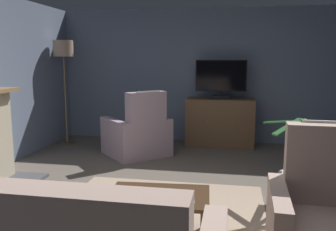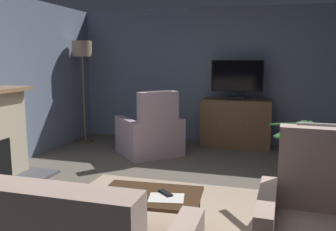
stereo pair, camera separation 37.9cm
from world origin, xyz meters
TOP-DOWN VIEW (x-y plane):
  - ground_plane at (0.00, 0.00)m, footprint 5.89×7.53m
  - wall_back at (0.00, 3.51)m, footprint 5.89×0.10m
  - rug_central at (-0.02, 0.03)m, footprint 2.21×1.90m
  - tv_cabinet at (0.49, 3.16)m, footprint 1.25×0.57m
  - television at (0.49, 3.11)m, footprint 0.92×0.20m
  - coffee_table at (0.09, -0.51)m, footprint 0.93×0.64m
  - tv_remote at (0.23, -0.48)m, footprint 0.16×0.15m
  - folded_newspaper at (0.26, -0.56)m, footprint 0.34×0.27m
  - armchair_by_fireplace at (-0.84, 2.20)m, footprint 1.27×1.27m
  - potted_plant_small_fern_corner at (1.45, 0.57)m, footprint 0.82×0.87m
  - cat at (-1.10, -0.01)m, footprint 0.74×0.21m
  - floor_lamp at (-2.39, 2.77)m, footprint 0.37×0.37m

SIDE VIEW (x-z plane):
  - ground_plane at x=0.00m, z-range -0.04..0.00m
  - rug_central at x=-0.02m, z-range 0.00..0.01m
  - cat at x=-1.10m, z-range -0.01..0.20m
  - potted_plant_small_fern_corner at x=1.45m, z-range -0.27..0.70m
  - armchair_by_fireplace at x=-0.84m, z-range -0.22..0.90m
  - coffee_table at x=0.09m, z-range 0.16..0.58m
  - tv_cabinet at x=0.49m, z-range -0.02..0.86m
  - folded_newspaper at x=0.26m, z-range 0.42..0.43m
  - tv_remote at x=0.23m, z-range 0.42..0.44m
  - television at x=0.49m, z-range 0.90..1.61m
  - wall_back at x=0.00m, z-range 0.00..2.55m
  - floor_lamp at x=-2.39m, z-range 0.62..2.56m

